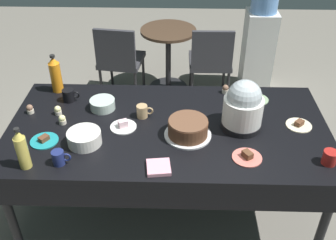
% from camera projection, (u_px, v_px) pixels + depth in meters
% --- Properties ---
extents(ground, '(9.00, 9.00, 0.00)m').
position_uv_depth(ground, '(168.00, 202.00, 3.13)').
color(ground, slate).
extents(potluck_table, '(2.20, 1.10, 0.75)m').
position_uv_depth(potluck_table, '(168.00, 133.00, 2.73)').
color(potluck_table, black).
rests_on(potluck_table, ground).
extents(frosted_layer_cake, '(0.31, 0.31, 0.12)m').
position_uv_depth(frosted_layer_cake, '(188.00, 128.00, 2.57)').
color(frosted_layer_cake, silver).
rests_on(frosted_layer_cake, potluck_table).
extents(slow_cooker, '(0.28, 0.28, 0.35)m').
position_uv_depth(slow_cooker, '(243.00, 106.00, 2.59)').
color(slow_cooker, black).
rests_on(slow_cooker, potluck_table).
extents(glass_salad_bowl, '(0.18, 0.18, 0.07)m').
position_uv_depth(glass_salad_bowl, '(103.00, 104.00, 2.85)').
color(glass_salad_bowl, '#B2C6BC').
rests_on(glass_salad_bowl, potluck_table).
extents(ceramic_snack_bowl, '(0.22, 0.22, 0.09)m').
position_uv_depth(ceramic_snack_bowl, '(84.00, 138.00, 2.51)').
color(ceramic_snack_bowl, silver).
rests_on(ceramic_snack_bowl, potluck_table).
extents(dessert_plate_cream, '(0.18, 0.18, 0.04)m').
position_uv_depth(dessert_plate_cream, '(299.00, 125.00, 2.69)').
color(dessert_plate_cream, beige).
rests_on(dessert_plate_cream, potluck_table).
extents(dessert_plate_teal, '(0.18, 0.18, 0.04)m').
position_uv_depth(dessert_plate_teal, '(44.00, 140.00, 2.55)').
color(dessert_plate_teal, teal).
rests_on(dessert_plate_teal, potluck_table).
extents(dessert_plate_white, '(0.18, 0.18, 0.06)m').
position_uv_depth(dessert_plate_white, '(123.00, 126.00, 2.67)').
color(dessert_plate_white, white).
rests_on(dessert_plate_white, potluck_table).
extents(dessert_plate_coral, '(0.19, 0.19, 0.05)m').
position_uv_depth(dessert_plate_coral, '(247.00, 157.00, 2.41)').
color(dessert_plate_coral, '#E07266').
rests_on(dessert_plate_coral, potluck_table).
extents(dessert_plate_sage, '(0.17, 0.17, 0.04)m').
position_uv_depth(dessert_plate_sage, '(257.00, 99.00, 2.96)').
color(dessert_plate_sage, '#8CA87F').
rests_on(dessert_plate_sage, potluck_table).
extents(cupcake_cocoa, '(0.05, 0.05, 0.07)m').
position_uv_depth(cupcake_cocoa, '(58.00, 110.00, 2.79)').
color(cupcake_cocoa, beige).
rests_on(cupcake_cocoa, potluck_table).
extents(cupcake_vanilla, '(0.05, 0.05, 0.07)m').
position_uv_depth(cupcake_vanilla, '(62.00, 120.00, 2.70)').
color(cupcake_vanilla, beige).
rests_on(cupcake_vanilla, potluck_table).
extents(cupcake_mint, '(0.05, 0.05, 0.07)m').
position_uv_depth(cupcake_mint, '(30.00, 109.00, 2.81)').
color(cupcake_mint, beige).
rests_on(cupcake_mint, potluck_table).
extents(cupcake_lemon, '(0.05, 0.05, 0.07)m').
position_uv_depth(cupcake_lemon, '(225.00, 89.00, 3.04)').
color(cupcake_lemon, beige).
rests_on(cupcake_lemon, potluck_table).
extents(soda_bottle_orange_juice, '(0.09, 0.09, 0.31)m').
position_uv_depth(soda_bottle_orange_juice, '(56.00, 75.00, 3.00)').
color(soda_bottle_orange_juice, orange).
rests_on(soda_bottle_orange_juice, potluck_table).
extents(soda_bottle_ginger_ale, '(0.07, 0.07, 0.28)m').
position_uv_depth(soda_bottle_ginger_ale, '(22.00, 150.00, 2.28)').
color(soda_bottle_ginger_ale, gold).
rests_on(soda_bottle_ginger_ale, potluck_table).
extents(coffee_mug_red, '(0.13, 0.09, 0.09)m').
position_uv_depth(coffee_mug_red, '(330.00, 157.00, 2.35)').
color(coffee_mug_red, '#B2231E').
rests_on(coffee_mug_red, potluck_table).
extents(coffee_mug_tan, '(0.12, 0.08, 0.09)m').
position_uv_depth(coffee_mug_tan, '(143.00, 111.00, 2.76)').
color(coffee_mug_tan, tan).
rests_on(coffee_mug_tan, potluck_table).
extents(coffee_mug_black, '(0.13, 0.09, 0.09)m').
position_uv_depth(coffee_mug_black, '(69.00, 95.00, 2.93)').
color(coffee_mug_black, black).
rests_on(coffee_mug_black, potluck_table).
extents(coffee_mug_navy, '(0.12, 0.08, 0.09)m').
position_uv_depth(coffee_mug_navy, '(59.00, 158.00, 2.35)').
color(coffee_mug_navy, navy).
rests_on(coffee_mug_navy, potluck_table).
extents(paper_napkin_stack, '(0.16, 0.16, 0.02)m').
position_uv_depth(paper_napkin_stack, '(159.00, 167.00, 2.33)').
color(paper_napkin_stack, pink).
rests_on(paper_napkin_stack, potluck_table).
extents(maroon_chair_left, '(0.50, 0.50, 0.85)m').
position_uv_depth(maroon_chair_left, '(119.00, 58.00, 4.13)').
color(maroon_chair_left, '#333338').
rests_on(maroon_chair_left, ground).
extents(maroon_chair_right, '(0.44, 0.44, 0.85)m').
position_uv_depth(maroon_chair_right, '(211.00, 59.00, 4.11)').
color(maroon_chair_right, '#333338').
rests_on(maroon_chair_right, ground).
extents(round_cafe_table, '(0.60, 0.60, 0.72)m').
position_uv_depth(round_cafe_table, '(168.00, 49.00, 4.30)').
color(round_cafe_table, '#473323').
rests_on(round_cafe_table, ground).
extents(water_cooler, '(0.32, 0.32, 1.24)m').
position_uv_depth(water_cooler, '(259.00, 40.00, 4.27)').
color(water_cooler, silver).
rests_on(water_cooler, ground).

